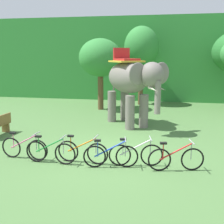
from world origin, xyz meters
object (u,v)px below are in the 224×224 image
object	(u,v)px
bike_orange	(82,151)
tree_center	(100,58)
tree_far_left	(141,48)
bike_green	(50,152)
bike_blue	(111,156)
bike_red	(176,159)
bike_pink	(24,148)
bike_white	(136,154)
elephant	(131,81)

from	to	relation	value
bike_orange	tree_center	bearing A→B (deg)	99.12
tree_far_left	bike_green	distance (m)	12.06
bike_blue	bike_red	size ratio (longest dim) A/B	1.01
bike_pink	bike_green	distance (m)	1.03
bike_white	bike_red	bearing A→B (deg)	-6.81
bike_green	bike_red	distance (m)	3.94
bike_green	bike_blue	world-z (taller)	same
tree_center	bike_orange	distance (m)	9.43
tree_center	bike_green	xyz separation A→B (m)	(0.42, -9.09, -2.85)
elephant	bike_red	size ratio (longest dim) A/B	2.31
elephant	bike_white	xyz separation A→B (m)	(0.75, -4.99, -1.82)
bike_blue	bike_red	bearing A→B (deg)	3.38
bike_white	bike_red	xyz separation A→B (m)	(1.23, -0.15, 0.00)
bike_white	elephant	bearing A→B (deg)	98.58
tree_center	bike_white	distance (m)	9.78
bike_orange	bike_white	bearing A→B (deg)	2.05
tree_far_left	bike_pink	size ratio (longest dim) A/B	3.13
elephant	bike_orange	world-z (taller)	elephant
tree_center	bike_pink	xyz separation A→B (m)	(-0.59, -8.89, -2.85)
tree_far_left	bike_orange	size ratio (longest dim) A/B	3.14
bike_orange	bike_blue	bearing A→B (deg)	-11.83
tree_far_left	bike_orange	xyz separation A→B (m)	(-0.93, -11.16, -3.51)
tree_center	bike_orange	bearing A→B (deg)	-80.88
bike_green	bike_red	xyz separation A→B (m)	(3.94, 0.13, 0.00)
bike_pink	bike_white	bearing A→B (deg)	1.21
tree_center	bike_blue	distance (m)	9.80
bike_white	bike_red	world-z (taller)	same
tree_center	bike_red	distance (m)	10.36
bike_blue	tree_center	bearing A→B (deg)	104.74
tree_far_left	bike_red	world-z (taller)	tree_far_left
tree_center	bike_white	bearing A→B (deg)	-70.42
bike_white	bike_green	bearing A→B (deg)	-174.11
elephant	bike_orange	distance (m)	5.45
tree_far_left	bike_red	bearing A→B (deg)	-79.88
bike_orange	elephant	bearing A→B (deg)	79.27
bike_pink	bike_blue	bearing A→B (deg)	-3.54
tree_center	bike_pink	distance (m)	9.35
bike_pink	elephant	bearing A→B (deg)	59.60
bike_blue	bike_red	xyz separation A→B (m)	(1.97, 0.12, 0.00)
bike_blue	tree_far_left	bearing A→B (deg)	90.17
elephant	bike_blue	xyz separation A→B (m)	(0.01, -5.25, -1.82)
bike_blue	bike_red	world-z (taller)	same
tree_far_left	bike_green	size ratio (longest dim) A/B	3.13
bike_pink	bike_red	xyz separation A→B (m)	(4.95, -0.07, 0.00)
tree_far_left	bike_pink	xyz separation A→B (m)	(-2.95, -11.17, -3.51)
bike_green	bike_red	world-z (taller)	same
tree_center	bike_pink	world-z (taller)	tree_center
bike_green	bike_white	xyz separation A→B (m)	(2.72, 0.28, 0.00)
tree_center	bike_pink	size ratio (longest dim) A/B	2.60
bike_pink	bike_blue	distance (m)	2.98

